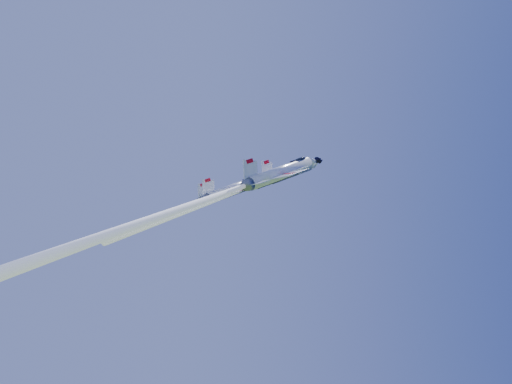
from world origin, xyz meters
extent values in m
cylinder|color=white|center=(6.29, 1.32, 83.45)|extent=(6.40, 5.93, 11.67)
cone|color=white|center=(11.87, 4.35, 86.50)|extent=(3.18, 3.06, 2.95)
cone|color=black|center=(13.17, 5.05, 87.21)|extent=(1.61, 1.55, 1.48)
cone|color=slate|center=(1.14, -1.47, 80.63)|extent=(2.82, 2.74, 1.97)
ellipsoid|color=black|center=(9.68, 3.08, 86.05)|extent=(3.15, 2.46, 2.20)
cube|color=black|center=(8.42, 2.37, 85.62)|extent=(1.06, 0.71, 0.76)
cube|color=white|center=(5.43, 0.88, 82.71)|extent=(8.03, 9.97, 2.65)
cube|color=white|center=(7.53, 3.42, 84.37)|extent=(3.21, 2.50, 1.58)
cube|color=white|center=(8.80, 1.30, 84.14)|extent=(3.21, 2.50, 1.58)
cube|color=white|center=(1.92, -1.04, 80.95)|extent=(4.28, 5.42, 1.40)
cube|color=white|center=(1.61, -1.39, 82.54)|extent=(2.94, 2.02, 3.72)
cube|color=red|center=(1.40, -1.66, 83.88)|extent=(1.22, 0.83, 1.02)
cube|color=black|center=(6.59, 1.59, 82.63)|extent=(8.19, 4.77, 4.46)
sphere|color=white|center=(0.94, -1.58, 80.52)|extent=(1.10, 1.07, 0.96)
cone|color=white|center=(-11.01, -8.06, 73.98)|extent=(12.44, 11.30, 28.34)
cylinder|color=white|center=(-4.06, 7.02, 80.71)|extent=(5.89, 5.46, 10.74)
cone|color=white|center=(1.08, 9.80, 83.52)|extent=(2.93, 2.82, 2.71)
cone|color=black|center=(2.27, 10.45, 84.17)|extent=(1.48, 1.42, 1.36)
cone|color=slate|center=(-8.80, 4.45, 78.12)|extent=(2.60, 2.52, 1.81)
ellipsoid|color=black|center=(-0.94, 8.63, 83.11)|extent=(2.90, 2.26, 2.02)
cube|color=black|center=(-2.10, 7.98, 82.72)|extent=(0.97, 0.65, 0.70)
cube|color=white|center=(-4.85, 6.61, 80.03)|extent=(7.38, 9.17, 2.44)
cube|color=white|center=(-2.92, 8.95, 81.56)|extent=(2.95, 2.30, 1.46)
cube|color=white|center=(-1.75, 7.00, 81.35)|extent=(2.95, 2.30, 1.46)
cube|color=white|center=(-8.08, 4.85, 78.41)|extent=(3.93, 4.98, 1.29)
cube|color=white|center=(-8.36, 4.52, 79.88)|extent=(2.71, 1.86, 3.42)
cube|color=red|center=(-8.55, 4.28, 81.11)|extent=(1.12, 0.76, 0.94)
cube|color=black|center=(-3.78, 7.27, 79.96)|extent=(7.53, 4.39, 4.10)
sphere|color=white|center=(-8.98, 4.35, 78.02)|extent=(1.02, 0.98, 0.88)
cone|color=white|center=(-26.95, -5.40, 68.19)|extent=(17.27, 15.60, 41.88)
cylinder|color=white|center=(2.90, -5.31, 80.90)|extent=(7.41, 6.87, 13.52)
cone|color=white|center=(9.37, -1.81, 84.43)|extent=(3.69, 3.55, 3.41)
cone|color=black|center=(10.87, -0.99, 85.26)|extent=(1.86, 1.79, 1.71)
cone|color=slate|center=(-3.06, -8.55, 77.63)|extent=(3.27, 3.18, 2.28)
ellipsoid|color=black|center=(6.83, -3.28, 83.91)|extent=(3.65, 2.85, 2.54)
cube|color=black|center=(5.37, -4.11, 83.42)|extent=(1.22, 0.82, 0.88)
cube|color=white|center=(1.90, -5.82, 80.04)|extent=(9.29, 11.54, 3.07)
cube|color=white|center=(4.34, -2.88, 81.97)|extent=(3.72, 2.89, 1.83)
cube|color=white|center=(5.81, -5.34, 81.71)|extent=(3.72, 2.89, 1.83)
cube|color=white|center=(-2.16, -8.05, 78.00)|extent=(4.95, 6.27, 1.62)
cube|color=white|center=(-2.51, -8.46, 79.85)|extent=(3.41, 2.34, 4.30)
cube|color=red|center=(-2.75, -8.77, 81.40)|extent=(1.41, 0.96, 1.18)
cube|color=black|center=(3.25, -5.00, 79.95)|extent=(9.48, 5.52, 5.16)
sphere|color=white|center=(-3.29, -8.67, 77.51)|extent=(1.28, 1.23, 1.11)
cone|color=white|center=(-23.43, -19.60, 66.49)|extent=(19.66, 17.78, 47.09)
cylinder|color=white|center=(-4.06, -2.05, 78.75)|extent=(6.05, 5.61, 11.04)
cone|color=white|center=(1.22, 0.81, 81.64)|extent=(3.01, 2.90, 2.79)
cone|color=black|center=(2.45, 1.48, 82.32)|extent=(1.52, 1.46, 1.40)
cone|color=slate|center=(-8.93, -4.70, 76.09)|extent=(2.67, 2.59, 1.86)
ellipsoid|color=black|center=(-0.86, -0.39, 81.22)|extent=(2.98, 2.33, 2.08)
cube|color=black|center=(-2.05, -1.07, 80.82)|extent=(1.00, 0.67, 0.72)
cube|color=white|center=(-4.88, -2.47, 78.06)|extent=(7.59, 9.43, 2.51)
cube|color=white|center=(-2.89, -0.07, 79.63)|extent=(3.04, 2.36, 1.50)
cube|color=white|center=(-1.69, -2.07, 79.41)|extent=(3.04, 2.36, 1.50)
cube|color=white|center=(-8.20, -4.29, 76.39)|extent=(4.05, 5.12, 1.32)
cube|color=white|center=(-8.49, -4.62, 77.90)|extent=(2.78, 1.91, 3.51)
cube|color=red|center=(-8.68, -4.87, 79.16)|extent=(1.15, 0.78, 0.97)
cube|color=black|center=(-3.78, -1.80, 77.98)|extent=(7.74, 4.51, 4.22)
sphere|color=white|center=(-9.12, -4.80, 75.99)|extent=(1.04, 1.01, 0.91)
cone|color=white|center=(-28.71, -15.42, 65.27)|extent=(18.68, 16.86, 45.56)
camera|label=1|loc=(-17.64, -89.69, 53.26)|focal=40.00mm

